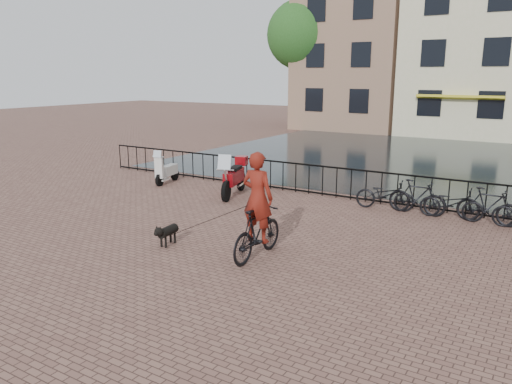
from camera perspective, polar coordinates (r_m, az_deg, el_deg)
The scene contains 14 objects.
ground at distance 10.09m, azimuth -9.17°, elevation -10.03°, with size 100.00×100.00×0.00m, color brown.
canal_water at distance 25.31m, azimuth 17.38°, elevation 3.71°, with size 20.00×20.00×0.00m, color black.
railing at distance 16.52m, azimuth 9.19°, elevation 1.06°, with size 20.00×0.05×1.02m.
canal_house_left at distance 39.45m, azimuth 12.02°, elevation 16.60°, with size 7.50×9.00×12.80m.
canal_house_mid at distance 37.41m, azimuth 23.98°, elevation 15.20°, with size 8.00×9.50×11.80m.
tree_far_left at distance 38.12m, azimuth 5.24°, elevation 17.45°, with size 5.04×5.04×9.27m.
cyclist at distance 10.83m, azimuth 0.17°, elevation -2.29°, with size 0.88×2.03×2.77m.
dog at distance 12.04m, azimuth -10.03°, elevation -4.73°, with size 0.35×0.85×0.56m.
motorcycle at distance 16.55m, azimuth -2.55°, elevation 2.22°, with size 1.13×2.24×1.56m.
scooter at distance 18.80m, azimuth -10.14°, elevation 3.03°, with size 0.71×1.50×1.34m.
parked_bike_0 at distance 15.39m, azimuth 14.49°, elevation -0.31°, with size 0.60×1.72×0.90m, color black.
parked_bike_1 at distance 15.13m, azimuth 17.93°, elevation -0.58°, with size 0.47×1.66×1.00m, color black.
parked_bike_2 at distance 14.96m, azimuth 21.43°, elevation -1.21°, with size 0.60×1.72×0.90m, color black.
parked_bike_3 at distance 14.82m, azimuth 25.05°, elevation -1.49°, with size 0.47×1.66×1.00m, color black.
Camera 1 is at (6.17, -6.93, 3.97)m, focal length 35.00 mm.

